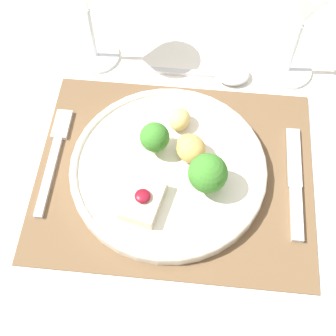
{
  "coord_description": "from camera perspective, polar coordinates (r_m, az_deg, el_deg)",
  "views": [
    {
      "loc": [
        0.02,
        -0.34,
        1.32
      ],
      "look_at": [
        -0.01,
        -0.0,
        0.74
      ],
      "focal_mm": 50.0,
      "sensor_mm": 36.0,
      "label": 1
    }
  ],
  "objects": [
    {
      "name": "spoon",
      "position": [
        0.79,
        6.93,
        11.31
      ],
      "size": [
        0.17,
        0.05,
        0.02
      ],
      "rotation": [
        0.0,
        0.0,
        0.05
      ],
      "color": "silver",
      "rests_on": "dining_table"
    },
    {
      "name": "dining_table",
      "position": [
        0.75,
        0.75,
        -3.21
      ],
      "size": [
        1.56,
        1.25,
        0.72
      ],
      "color": "white",
      "rests_on": "ground_plane"
    },
    {
      "name": "ground_plane",
      "position": [
        1.36,
        0.43,
        -15.71
      ],
      "size": [
        8.0,
        8.0,
        0.0
      ],
      "primitive_type": "plane",
      "color": "#4C4742"
    },
    {
      "name": "placemat",
      "position": [
        0.69,
        0.82,
        -0.62
      ],
      "size": [
        0.4,
        0.32,
        0.0
      ],
      "primitive_type": "cube",
      "color": "brown",
      "rests_on": "dining_table"
    },
    {
      "name": "knife",
      "position": [
        0.69,
        15.26,
        -2.53
      ],
      "size": [
        0.02,
        0.18,
        0.01
      ],
      "rotation": [
        0.0,
        0.0,
        -0.03
      ],
      "color": "silver",
      "rests_on": "placemat"
    },
    {
      "name": "dinner_plate",
      "position": [
        0.67,
        0.24,
        -0.19
      ],
      "size": [
        0.28,
        0.28,
        0.08
      ],
      "color": "silver",
      "rests_on": "placemat"
    },
    {
      "name": "fork",
      "position": [
        0.72,
        -13.64,
        1.84
      ],
      "size": [
        0.02,
        0.18,
        0.01
      ],
      "rotation": [
        0.0,
        0.0,
        0.04
      ],
      "color": "silver",
      "rests_on": "placemat"
    },
    {
      "name": "wine_glass_near",
      "position": [
        0.74,
        16.62,
        18.12
      ],
      "size": [
        0.09,
        0.09,
        0.18
      ],
      "color": "white",
      "rests_on": "dining_table"
    }
  ]
}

